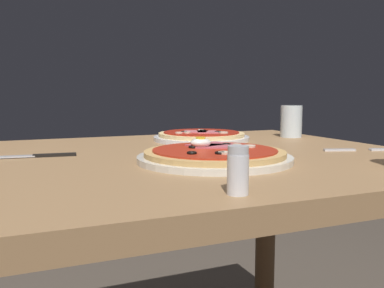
{
  "coord_description": "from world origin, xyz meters",
  "views": [
    {
      "loc": [
        -0.31,
        -0.88,
        0.9
      ],
      "look_at": [
        0.04,
        -0.06,
        0.79
      ],
      "focal_mm": 40.02,
      "sensor_mm": 36.0,
      "label": 1
    }
  ],
  "objects_px": {
    "pizza_foreground": "(214,155)",
    "pizza_across_left": "(201,136)",
    "salt_shaker": "(238,171)",
    "knife": "(36,156)",
    "water_glass_near": "(291,123)",
    "dining_table": "(167,207)",
    "fork": "(351,150)"
  },
  "relations": [
    {
      "from": "pizza_foreground",
      "to": "fork",
      "type": "height_order",
      "value": "pizza_foreground"
    },
    {
      "from": "water_glass_near",
      "to": "knife",
      "type": "xyz_separation_m",
      "value": [
        -0.75,
        -0.13,
        -0.04
      ]
    },
    {
      "from": "fork",
      "to": "salt_shaker",
      "type": "bearing_deg",
      "value": -149.04
    },
    {
      "from": "pizza_foreground",
      "to": "knife",
      "type": "height_order",
      "value": "pizza_foreground"
    },
    {
      "from": "pizza_across_left",
      "to": "knife",
      "type": "height_order",
      "value": "pizza_across_left"
    },
    {
      "from": "fork",
      "to": "dining_table",
      "type": "bearing_deg",
      "value": 166.22
    },
    {
      "from": "pizza_across_left",
      "to": "knife",
      "type": "bearing_deg",
      "value": -161.68
    },
    {
      "from": "fork",
      "to": "pizza_foreground",
      "type": "bearing_deg",
      "value": -177.98
    },
    {
      "from": "pizza_foreground",
      "to": "knife",
      "type": "bearing_deg",
      "value": 148.41
    },
    {
      "from": "pizza_across_left",
      "to": "dining_table",
      "type": "bearing_deg",
      "value": -129.04
    },
    {
      "from": "pizza_across_left",
      "to": "knife",
      "type": "relative_size",
      "value": 1.41
    },
    {
      "from": "fork",
      "to": "knife",
      "type": "height_order",
      "value": "knife"
    },
    {
      "from": "dining_table",
      "to": "pizza_foreground",
      "type": "xyz_separation_m",
      "value": [
        0.06,
        -0.12,
        0.13
      ]
    },
    {
      "from": "pizza_foreground",
      "to": "knife",
      "type": "distance_m",
      "value": 0.38
    },
    {
      "from": "water_glass_near",
      "to": "salt_shaker",
      "type": "distance_m",
      "value": 0.78
    },
    {
      "from": "salt_shaker",
      "to": "fork",
      "type": "bearing_deg",
      "value": 30.96
    },
    {
      "from": "dining_table",
      "to": "pizza_foreground",
      "type": "bearing_deg",
      "value": -62.86
    },
    {
      "from": "dining_table",
      "to": "knife",
      "type": "bearing_deg",
      "value": 162.61
    },
    {
      "from": "pizza_foreground",
      "to": "water_glass_near",
      "type": "distance_m",
      "value": 0.54
    },
    {
      "from": "dining_table",
      "to": "salt_shaker",
      "type": "xyz_separation_m",
      "value": [
        -0.03,
        -0.38,
        0.15
      ]
    },
    {
      "from": "pizza_foreground",
      "to": "pizza_across_left",
      "type": "distance_m",
      "value": 0.38
    },
    {
      "from": "fork",
      "to": "knife",
      "type": "bearing_deg",
      "value": 164.82
    },
    {
      "from": "pizza_across_left",
      "to": "salt_shaker",
      "type": "distance_m",
      "value": 0.66
    },
    {
      "from": "dining_table",
      "to": "salt_shaker",
      "type": "bearing_deg",
      "value": -94.91
    },
    {
      "from": "dining_table",
      "to": "water_glass_near",
      "type": "relative_size",
      "value": 11.65
    },
    {
      "from": "dining_table",
      "to": "pizza_across_left",
      "type": "relative_size",
      "value": 4.15
    },
    {
      "from": "water_glass_near",
      "to": "knife",
      "type": "height_order",
      "value": "water_glass_near"
    },
    {
      "from": "knife",
      "to": "pizza_foreground",
      "type": "bearing_deg",
      "value": -31.59
    },
    {
      "from": "salt_shaker",
      "to": "water_glass_near",
      "type": "bearing_deg",
      "value": 48.87
    },
    {
      "from": "pizza_across_left",
      "to": "salt_shaker",
      "type": "bearing_deg",
      "value": -109.94
    },
    {
      "from": "water_glass_near",
      "to": "salt_shaker",
      "type": "xyz_separation_m",
      "value": [
        -0.52,
        -0.59,
        -0.01
      ]
    },
    {
      "from": "knife",
      "to": "salt_shaker",
      "type": "bearing_deg",
      "value": -63.22
    }
  ]
}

